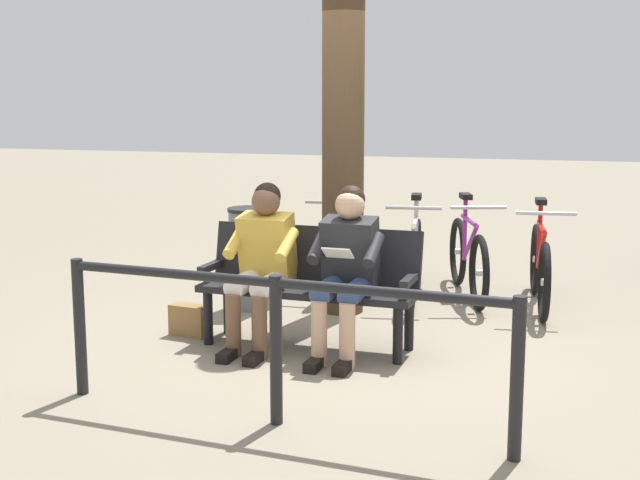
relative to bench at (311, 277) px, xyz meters
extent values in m
plane|color=gray|center=(-0.15, -0.08, -0.51)|extent=(40.00, 40.00, 0.00)
cube|color=black|center=(0.00, 0.08, -0.08)|extent=(1.61, 0.47, 0.05)
cube|color=black|center=(0.00, -0.11, 0.15)|extent=(1.60, 0.16, 0.42)
cube|color=black|center=(-0.76, 0.09, 0.05)|extent=(0.07, 0.40, 0.05)
cube|color=black|center=(0.76, 0.07, 0.05)|extent=(0.07, 0.40, 0.05)
cylinder|color=black|center=(-0.72, 0.26, -0.31)|extent=(0.07, 0.07, 0.40)
cylinder|color=black|center=(0.72, 0.24, -0.31)|extent=(0.07, 0.07, 0.40)
cylinder|color=black|center=(-0.72, -0.08, -0.31)|extent=(0.07, 0.07, 0.40)
cylinder|color=black|center=(0.72, -0.10, -0.31)|extent=(0.07, 0.07, 0.40)
cube|color=#262628|center=(-0.32, 0.07, 0.20)|extent=(0.39, 0.31, 0.55)
sphere|color=#D8A884|center=(-0.32, 0.09, 0.56)|extent=(0.21, 0.21, 0.21)
sphere|color=black|center=(-0.32, 0.06, 0.59)|extent=(0.20, 0.20, 0.20)
cylinder|color=#334772|center=(-0.42, 0.27, -0.02)|extent=(0.16, 0.40, 0.15)
cylinder|color=#D8A884|center=(-0.41, 0.47, -0.28)|extent=(0.11, 0.11, 0.45)
cube|color=black|center=(-0.41, 0.57, -0.47)|extent=(0.09, 0.22, 0.07)
cylinder|color=#262628|center=(-0.52, 0.19, 0.27)|extent=(0.10, 0.31, 0.23)
cylinder|color=#334772|center=(-0.22, 0.26, -0.02)|extent=(0.16, 0.40, 0.15)
cylinder|color=#D8A884|center=(-0.21, 0.46, -0.28)|extent=(0.11, 0.11, 0.45)
cube|color=black|center=(-0.21, 0.56, -0.47)|extent=(0.09, 0.22, 0.07)
cylinder|color=#262628|center=(-0.12, 0.18, 0.27)|extent=(0.10, 0.31, 0.23)
cube|color=silver|center=(-0.31, 0.37, 0.26)|extent=(0.20, 0.12, 0.09)
cube|color=gold|center=(0.32, 0.06, 0.20)|extent=(0.39, 0.31, 0.55)
sphere|color=brown|center=(0.32, 0.08, 0.56)|extent=(0.21, 0.21, 0.21)
sphere|color=black|center=(0.32, 0.05, 0.59)|extent=(0.20, 0.20, 0.20)
cylinder|color=white|center=(0.22, 0.26, -0.02)|extent=(0.16, 0.40, 0.15)
cylinder|color=brown|center=(0.23, 0.46, -0.28)|extent=(0.11, 0.11, 0.45)
cube|color=black|center=(0.23, 0.56, -0.47)|extent=(0.09, 0.22, 0.07)
cylinder|color=gold|center=(0.12, 0.18, 0.27)|extent=(0.10, 0.31, 0.23)
cylinder|color=white|center=(0.42, 0.25, -0.02)|extent=(0.16, 0.40, 0.15)
cylinder|color=brown|center=(0.43, 0.45, -0.28)|extent=(0.11, 0.11, 0.45)
cube|color=black|center=(0.43, 0.55, -0.47)|extent=(0.09, 0.22, 0.07)
cylinder|color=gold|center=(0.52, 0.17, 0.27)|extent=(0.10, 0.31, 0.23)
cube|color=olive|center=(0.97, 0.06, -0.39)|extent=(0.32, 0.18, 0.24)
cylinder|color=#4C3823|center=(0.06, -1.02, 1.21)|extent=(0.35, 0.35, 3.44)
cylinder|color=slate|center=(0.85, -0.89, -0.08)|extent=(0.38, 0.38, 0.85)
cylinder|color=black|center=(0.85, -0.89, 0.36)|extent=(0.39, 0.39, 0.03)
torus|color=black|center=(-1.60, -1.19, -0.18)|extent=(0.15, 0.66, 0.66)
cylinder|color=silver|center=(-1.60, -1.19, -0.18)|extent=(0.06, 0.07, 0.06)
torus|color=black|center=(-1.47, -2.20, -0.18)|extent=(0.15, 0.66, 0.66)
cylinder|color=silver|center=(-1.47, -2.20, -0.18)|extent=(0.06, 0.07, 0.06)
cylinder|color=#B71414|center=(-1.54, -1.69, 0.20)|extent=(0.12, 0.63, 0.04)
cylinder|color=#B71414|center=(-1.55, -1.61, 0.00)|extent=(0.12, 0.60, 0.43)
cylinder|color=#B71414|center=(-1.51, -1.88, 0.12)|extent=(0.04, 0.04, 0.55)
cube|color=black|center=(-1.51, -1.88, 0.40)|extent=(0.12, 0.23, 0.05)
cylinder|color=#B2B2B7|center=(-1.59, -1.29, 0.37)|extent=(0.48, 0.09, 0.03)
torus|color=black|center=(-1.05, -1.40, -0.18)|extent=(0.27, 0.64, 0.66)
cylinder|color=silver|center=(-1.05, -1.40, -0.18)|extent=(0.07, 0.07, 0.06)
torus|color=black|center=(-0.72, -2.37, -0.18)|extent=(0.27, 0.64, 0.66)
cylinder|color=silver|center=(-0.72, -2.37, -0.18)|extent=(0.07, 0.07, 0.06)
cylinder|color=#8C268C|center=(-0.88, -1.89, 0.20)|extent=(0.24, 0.61, 0.04)
cylinder|color=#8C268C|center=(-0.91, -1.81, 0.00)|extent=(0.23, 0.58, 0.43)
cylinder|color=#8C268C|center=(-0.82, -2.06, 0.12)|extent=(0.04, 0.04, 0.55)
cube|color=black|center=(-0.82, -2.06, 0.40)|extent=(0.16, 0.24, 0.05)
cylinder|color=#B2B2B7|center=(-1.02, -1.50, 0.37)|extent=(0.46, 0.18, 0.03)
torus|color=black|center=(-0.51, -1.21, -0.18)|extent=(0.16, 0.66, 0.66)
cylinder|color=silver|center=(-0.51, -1.21, -0.18)|extent=(0.06, 0.07, 0.06)
torus|color=black|center=(-0.34, -2.22, -0.18)|extent=(0.16, 0.66, 0.66)
cylinder|color=silver|center=(-0.34, -2.22, -0.18)|extent=(0.06, 0.07, 0.06)
cylinder|color=silver|center=(-0.42, -1.71, 0.20)|extent=(0.14, 0.63, 0.04)
cylinder|color=silver|center=(-0.44, -1.63, 0.00)|extent=(0.13, 0.60, 0.43)
cylinder|color=silver|center=(-0.40, -1.89, 0.12)|extent=(0.04, 0.04, 0.55)
cube|color=black|center=(-0.40, -1.89, 0.40)|extent=(0.12, 0.23, 0.05)
cylinder|color=#B2B2B7|center=(-0.49, -1.31, 0.37)|extent=(0.48, 0.11, 0.03)
torus|color=black|center=(0.29, -1.35, -0.18)|extent=(0.08, 0.66, 0.66)
cylinder|color=silver|center=(0.29, -1.35, -0.18)|extent=(0.05, 0.06, 0.06)
torus|color=black|center=(0.32, -2.37, -0.18)|extent=(0.08, 0.66, 0.66)
cylinder|color=silver|center=(0.32, -2.37, -0.18)|extent=(0.05, 0.06, 0.06)
cylinder|color=#8C268C|center=(0.31, -1.86, 0.20)|extent=(0.06, 0.63, 0.04)
cylinder|color=#8C268C|center=(0.31, -1.78, 0.00)|extent=(0.06, 0.60, 0.43)
cylinder|color=#8C268C|center=(0.31, -2.04, 0.12)|extent=(0.04, 0.04, 0.55)
cube|color=black|center=(0.31, -2.04, 0.40)|extent=(0.10, 0.22, 0.05)
cylinder|color=#B2B2B7|center=(0.30, -1.45, 0.37)|extent=(0.48, 0.05, 0.03)
cylinder|color=black|center=(-1.62, 1.62, -0.08)|extent=(0.07, 0.07, 0.85)
cylinder|color=black|center=(-0.31, 1.54, -0.08)|extent=(0.07, 0.07, 0.85)
cylinder|color=black|center=(1.01, 1.45, -0.08)|extent=(0.07, 0.07, 0.85)
cylinder|color=black|center=(-0.31, 1.54, 0.30)|extent=(2.64, 0.23, 0.06)
camera|label=1|loc=(-1.93, 5.77, 1.30)|focal=47.52mm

